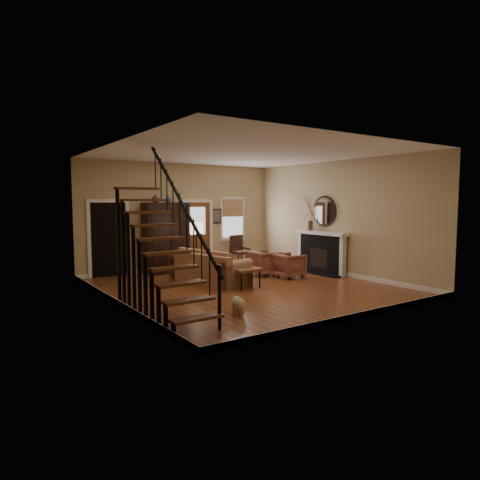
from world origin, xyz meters
TOP-DOWN VIEW (x-y plane):
  - room at (-0.41, 1.76)m, footprint 7.00×7.33m
  - staircase at (-2.78, -1.30)m, footprint 0.94×2.80m
  - fireplace at (3.13, 0.50)m, footprint 0.33×1.95m
  - armoire at (-0.70, 3.15)m, footprint 1.30×0.60m
  - vase_a at (-1.05, 3.05)m, footprint 0.24×0.24m
  - vase_b at (-0.65, 3.05)m, footprint 0.20×0.20m
  - sofa at (-0.50, 0.93)m, footprint 1.39×2.33m
  - coffee_table at (-0.10, 0.29)m, footprint 0.89×1.36m
  - bowl at (-0.05, 0.44)m, footprint 0.44×0.44m
  - books at (-0.22, -0.01)m, footprint 0.24×0.32m
  - armchair_left at (1.79, 0.45)m, footprint 0.77×0.75m
  - armchair_right at (1.47, 1.15)m, footprint 0.83×0.81m
  - floor_lamp at (-0.37, 1.86)m, footprint 0.44×0.44m
  - side_chair at (1.85, 2.95)m, footprint 0.54×0.54m
  - dog at (-1.56, -1.96)m, footprint 0.40×0.51m

SIDE VIEW (x-z plane):
  - dog at x=-1.56m, z-range 0.00..0.33m
  - coffee_table at x=-0.10m, z-range 0.00..0.49m
  - armchair_left at x=1.79m, z-range 0.00..0.69m
  - armchair_right at x=1.47m, z-range 0.00..0.72m
  - sofa at x=-0.50m, z-range 0.00..0.81m
  - side_chair at x=1.85m, z-range 0.00..1.02m
  - books at x=-0.22m, z-range 0.49..0.55m
  - bowl at x=-0.05m, z-range 0.49..0.60m
  - fireplace at x=3.13m, z-range -0.41..1.89m
  - floor_lamp at x=-0.37m, z-range 0.00..1.54m
  - armoire at x=-0.70m, z-range 0.00..2.10m
  - room at x=-0.41m, z-range -0.14..3.16m
  - staircase at x=-2.78m, z-range 0.00..3.20m
  - vase_b at x=-0.65m, z-range 2.10..2.31m
  - vase_a at x=-1.05m, z-range 2.10..2.35m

